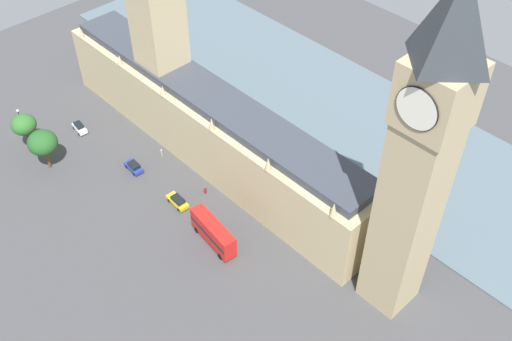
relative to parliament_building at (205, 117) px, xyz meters
name	(u,v)px	position (x,y,z in m)	size (l,w,h in m)	color
ground_plane	(206,159)	(1.99, 1.76, -8.62)	(147.47, 147.47, 0.00)	#424244
river_thames	(308,96)	(-27.91, 1.76, -8.49)	(35.62, 132.72, 0.25)	slate
parliament_building	(205,117)	(0.00, 0.00, 0.00)	(11.84, 77.47, 31.81)	tan
clock_tower	(420,160)	(1.46, 46.22, 20.59)	(8.13, 8.13, 56.49)	tan
car_white_trailing	(79,127)	(15.31, -23.18, -7.74)	(2.20, 4.26, 1.74)	silver
car_blue_opposite_hall	(134,167)	(14.07, -5.53, -7.73)	(2.18, 4.40, 1.74)	navy
car_yellow_cab_by_river_gate	(178,201)	(13.64, 7.63, -7.73)	(2.15, 4.87, 1.74)	gold
double_decker_bus_near_tower	(213,232)	(14.67, 18.95, -5.99)	(3.75, 10.72, 4.75)	red
pedestrian_far_end	(205,190)	(8.06, 8.88, -7.85)	(0.67, 0.58, 1.71)	maroon
pedestrian_kerbside	(161,153)	(7.62, -5.19, -7.90)	(0.64, 0.67, 1.60)	gray
plane_tree_leading	(24,125)	(25.59, -24.67, -2.05)	(4.88, 4.88, 8.71)	brown
plane_tree_corner	(43,143)	(25.53, -17.63, -2.31)	(5.67, 5.67, 8.76)	brown
street_lamp_under_trees	(20,117)	(24.13, -30.14, -4.15)	(0.56, 0.56, 6.42)	black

